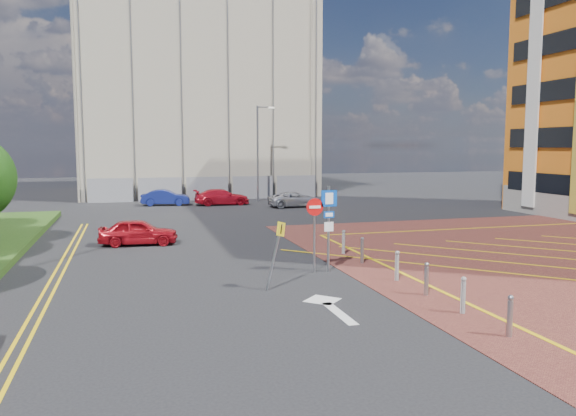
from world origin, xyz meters
name	(u,v)px	position (x,y,z in m)	size (l,w,h in m)	color
ground	(325,279)	(0.00, 0.00, 0.00)	(140.00, 140.00, 0.00)	black
lamp_back	(259,149)	(4.08, 28.00, 4.36)	(1.53, 0.16, 8.00)	#9EA0A8
sign_cluster	(324,220)	(0.30, 0.98, 1.95)	(1.17, 0.12, 3.20)	#9EA0A8
warning_sign	(277,247)	(-2.03, -1.04, 1.43)	(0.72, 0.41, 2.25)	#9EA0A8
bollard_row	(406,272)	(2.30, -1.67, 0.47)	(0.14, 11.14, 0.90)	#9EA0A8
construction_building	(192,83)	(0.00, 40.00, 11.00)	(21.20, 19.20, 22.00)	#AEA38E
construction_fence	(219,188)	(1.00, 30.00, 1.00)	(21.60, 0.06, 2.00)	gray
car_red_left	(138,232)	(-6.18, 8.84, 0.62)	(1.46, 3.63, 1.24)	#A50E17
car_blue_back	(166,198)	(-3.79, 26.43, 0.62)	(1.30, 3.73, 1.23)	navy
car_red_back	(222,197)	(0.53, 25.63, 0.63)	(1.76, 4.33, 1.26)	red
car_silver_back	(295,199)	(5.70, 22.57, 0.58)	(1.92, 4.17, 1.16)	#AAAAB1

